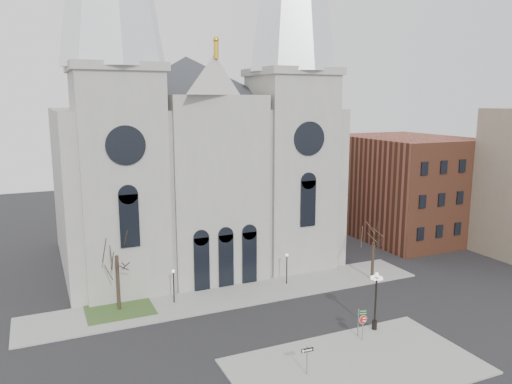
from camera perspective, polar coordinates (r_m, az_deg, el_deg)
name	(u,v)px	position (r m, az deg, el deg)	size (l,w,h in m)	color
ground	(287,345)	(41.22, 3.53, -17.04)	(160.00, 160.00, 0.00)	black
sidewalk_near	(356,366)	(38.86, 11.31, -18.96)	(18.00, 10.00, 0.14)	gray
sidewalk_far	(235,295)	(50.27, -2.41, -11.67)	(40.00, 6.00, 0.14)	gray
grass_patch	(120,310)	(48.56, -15.33, -12.86)	(6.00, 5.00, 0.18)	#2E4D21
cathedral	(195,105)	(57.73, -6.99, 9.89)	(33.00, 26.66, 54.00)	gray
bg_building_brick	(404,187)	(72.88, 16.59, 0.59)	(14.00, 18.00, 14.00)	brown
tree_left	(116,252)	(46.69, -15.66, -6.65)	(3.20, 3.20, 7.50)	black
tree_right	(374,240)	(54.30, 13.29, -5.34)	(3.20, 3.20, 6.00)	black
ped_lamp_left	(174,280)	(48.17, -9.40, -9.94)	(0.32, 0.32, 3.26)	black
ped_lamp_right	(287,263)	(52.26, 3.54, -8.15)	(0.32, 0.32, 3.26)	black
stop_sign	(363,322)	(41.77, 12.12, -14.30)	(0.73, 0.30, 2.14)	slate
globe_lamp	(376,294)	(43.15, 13.54, -11.24)	(1.25, 1.25, 4.99)	black
one_way_sign	(307,355)	(36.62, 5.86, -18.09)	(0.92, 0.11, 2.09)	slate
street_name_sign	(359,320)	(42.49, 11.73, -14.14)	(0.70, 0.27, 2.28)	slate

